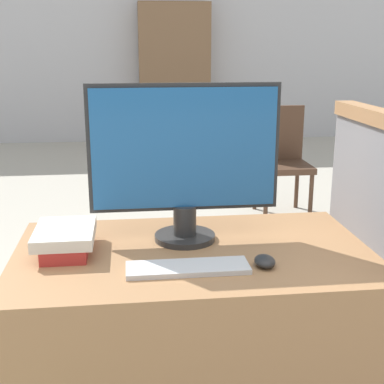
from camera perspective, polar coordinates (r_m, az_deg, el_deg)
wall_back at (r=8.19m, az=-5.62°, el=15.23°), size 12.00×0.06×2.80m
desk at (r=1.97m, az=0.13°, el=-16.46°), size 1.19×0.72×0.75m
carrel_divider at (r=2.00m, az=18.35°, el=-9.01°), size 0.07×0.68×1.21m
monitor at (r=1.82m, az=-0.80°, el=3.47°), size 0.65×0.21×0.54m
keyboard at (r=1.64m, az=-0.46°, el=-8.09°), size 0.38×0.12×0.02m
mouse at (r=1.68m, az=7.77°, el=-7.32°), size 0.06×0.09×0.03m
book_stack at (r=1.82m, az=-13.34°, el=-4.92°), size 0.19×0.26×0.08m
far_chair at (r=4.64m, az=9.46°, el=3.90°), size 0.44×0.44×0.92m
bookshelf_far at (r=7.98m, az=-1.88°, el=12.43°), size 1.03×0.32×2.00m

